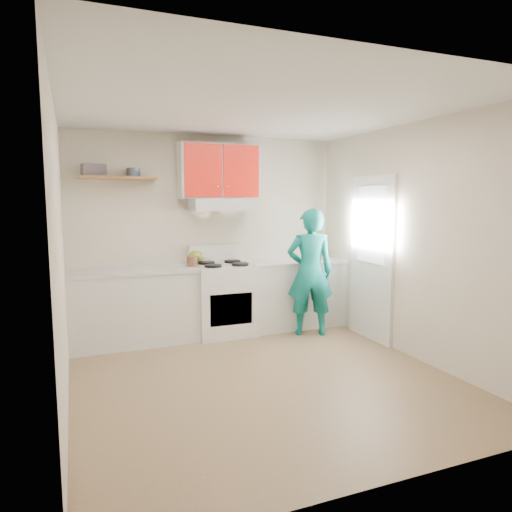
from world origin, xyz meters
name	(u,v)px	position (x,y,z in m)	size (l,w,h in m)	color
floor	(262,377)	(0.00, 0.00, 0.00)	(3.80, 3.80, 0.00)	brown
ceiling	(263,109)	(0.00, 0.00, 2.60)	(3.60, 3.80, 0.04)	white
back_wall	(208,234)	(0.00, 1.90, 1.30)	(3.60, 0.04, 2.60)	beige
front_wall	(387,280)	(0.00, -1.90, 1.30)	(3.60, 0.04, 2.60)	beige
left_wall	(60,256)	(-1.80, 0.00, 1.30)	(0.04, 3.80, 2.60)	beige
right_wall	(413,241)	(1.80, 0.00, 1.30)	(0.04, 3.80, 2.60)	beige
door	(372,259)	(1.78, 0.70, 1.02)	(0.05, 0.85, 2.05)	white
door_glass	(371,225)	(1.75, 0.70, 1.45)	(0.01, 0.55, 0.95)	white
counter_left	(134,307)	(-1.04, 1.60, 0.45)	(1.52, 0.60, 0.90)	silver
counter_right	(294,294)	(1.14, 1.60, 0.45)	(1.32, 0.60, 0.90)	silver
stove	(223,299)	(0.10, 1.57, 0.46)	(0.76, 0.65, 0.92)	white
range_hood	(220,205)	(0.10, 1.68, 1.70)	(0.76, 0.44, 0.15)	silver
upper_cabinets	(219,171)	(0.10, 1.73, 2.12)	(1.02, 0.33, 0.70)	red
shelf	(119,178)	(-1.15, 1.75, 2.02)	(0.90, 0.30, 0.04)	brown
books	(93,170)	(-1.43, 1.74, 2.11)	(0.26, 0.19, 0.14)	#463E42
tin	(134,172)	(-0.97, 1.77, 2.09)	(0.17, 0.17, 0.10)	#333D4C
kettle	(195,257)	(-0.20, 1.82, 1.01)	(0.21, 0.21, 0.18)	olive
crock	(192,262)	(-0.32, 1.56, 0.98)	(0.13, 0.13, 0.16)	brown
cutting_board	(286,262)	(0.99, 1.55, 0.91)	(0.31, 0.23, 0.02)	olive
silicone_mat	(309,261)	(1.35, 1.56, 0.90)	(0.29, 0.24, 0.01)	#B31B12
person	(310,272)	(1.14, 1.14, 0.82)	(0.60, 0.39, 1.65)	#0C746E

